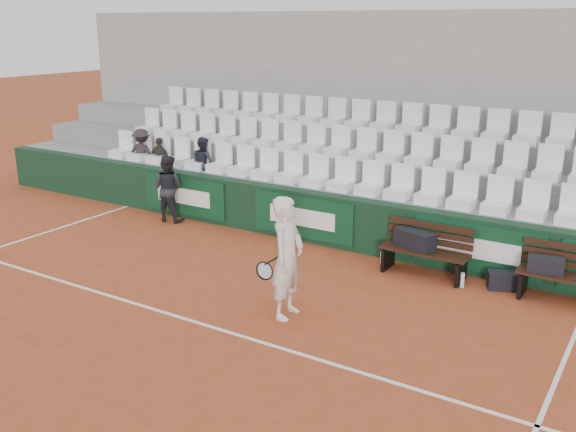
{
  "coord_description": "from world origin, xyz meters",
  "views": [
    {
      "loc": [
        5.86,
        -6.44,
        4.16
      ],
      "look_at": [
        0.36,
        2.4,
        1.0
      ],
      "focal_mm": 40.0,
      "sensor_mm": 36.0,
      "label": 1
    }
  ],
  "objects_px": {
    "bench_right": "(567,290)",
    "sports_bag_right": "(546,265)",
    "ball_kid": "(168,188)",
    "sports_bag_ground": "(503,280)",
    "spectator_a": "(141,135)",
    "spectator_c": "(203,143)",
    "bench_left": "(424,263)",
    "tennis_player": "(287,258)",
    "spectator_b": "(159,141)",
    "water_bottle_near": "(382,258)",
    "water_bottle_far": "(462,280)",
    "sports_bag_left": "(415,239)"
  },
  "relations": [
    {
      "from": "tennis_player",
      "to": "spectator_c",
      "type": "bearing_deg",
      "value": 141.08
    },
    {
      "from": "tennis_player",
      "to": "ball_kid",
      "type": "relative_size",
      "value": 1.25
    },
    {
      "from": "water_bottle_near",
      "to": "spectator_a",
      "type": "height_order",
      "value": "spectator_a"
    },
    {
      "from": "sports_bag_ground",
      "to": "tennis_player",
      "type": "relative_size",
      "value": 0.26
    },
    {
      "from": "sports_bag_right",
      "to": "spectator_a",
      "type": "xyz_separation_m",
      "value": [
        -9.4,
        1.0,
        1.02
      ]
    },
    {
      "from": "sports_bag_ground",
      "to": "spectator_b",
      "type": "distance_m",
      "value": 8.37
    },
    {
      "from": "spectator_a",
      "to": "spectator_c",
      "type": "relative_size",
      "value": 1.02
    },
    {
      "from": "tennis_player",
      "to": "ball_kid",
      "type": "distance_m",
      "value": 5.38
    },
    {
      "from": "sports_bag_right",
      "to": "spectator_b",
      "type": "relative_size",
      "value": 0.51
    },
    {
      "from": "sports_bag_right",
      "to": "ball_kid",
      "type": "xyz_separation_m",
      "value": [
        -7.76,
        0.05,
        0.15
      ]
    },
    {
      "from": "sports_bag_right",
      "to": "spectator_a",
      "type": "height_order",
      "value": "spectator_a"
    },
    {
      "from": "sports_bag_left",
      "to": "tennis_player",
      "type": "bearing_deg",
      "value": -110.21
    },
    {
      "from": "water_bottle_near",
      "to": "tennis_player",
      "type": "bearing_deg",
      "value": -97.09
    },
    {
      "from": "sports_bag_ground",
      "to": "water_bottle_far",
      "type": "height_order",
      "value": "sports_bag_ground"
    },
    {
      "from": "sports_bag_right",
      "to": "spectator_b",
      "type": "distance_m",
      "value": 8.94
    },
    {
      "from": "sports_bag_right",
      "to": "sports_bag_ground",
      "type": "distance_m",
      "value": 0.76
    },
    {
      "from": "spectator_b",
      "to": "sports_bag_left",
      "type": "bearing_deg",
      "value": 170.92
    },
    {
      "from": "sports_bag_ground",
      "to": "spectator_a",
      "type": "height_order",
      "value": "spectator_a"
    },
    {
      "from": "sports_bag_ground",
      "to": "water_bottle_near",
      "type": "bearing_deg",
      "value": -179.73
    },
    {
      "from": "spectator_a",
      "to": "spectator_b",
      "type": "relative_size",
      "value": 1.15
    },
    {
      "from": "ball_kid",
      "to": "bench_right",
      "type": "bearing_deg",
      "value": 170.88
    },
    {
      "from": "bench_left",
      "to": "spectator_a",
      "type": "xyz_separation_m",
      "value": [
        -7.47,
        1.05,
        1.37
      ]
    },
    {
      "from": "sports_bag_ground",
      "to": "water_bottle_far",
      "type": "relative_size",
      "value": 1.91
    },
    {
      "from": "sports_bag_right",
      "to": "water_bottle_far",
      "type": "relative_size",
      "value": 2.15
    },
    {
      "from": "water_bottle_near",
      "to": "water_bottle_far",
      "type": "height_order",
      "value": "water_bottle_far"
    },
    {
      "from": "sports_bag_left",
      "to": "sports_bag_ground",
      "type": "height_order",
      "value": "sports_bag_left"
    },
    {
      "from": "sports_bag_left",
      "to": "water_bottle_near",
      "type": "relative_size",
      "value": 3.06
    },
    {
      "from": "water_bottle_near",
      "to": "spectator_c",
      "type": "height_order",
      "value": "spectator_c"
    },
    {
      "from": "sports_bag_left",
      "to": "water_bottle_far",
      "type": "relative_size",
      "value": 2.9
    },
    {
      "from": "bench_left",
      "to": "sports_bag_ground",
      "type": "relative_size",
      "value": 3.18
    },
    {
      "from": "ball_kid",
      "to": "spectator_b",
      "type": "bearing_deg",
      "value": -50.34
    },
    {
      "from": "sports_bag_left",
      "to": "ball_kid",
      "type": "height_order",
      "value": "ball_kid"
    },
    {
      "from": "water_bottle_near",
      "to": "ball_kid",
      "type": "distance_m",
      "value": 5.05
    },
    {
      "from": "sports_bag_right",
      "to": "ball_kid",
      "type": "distance_m",
      "value": 7.76
    },
    {
      "from": "sports_bag_ground",
      "to": "water_bottle_near",
      "type": "height_order",
      "value": "sports_bag_ground"
    },
    {
      "from": "ball_kid",
      "to": "sports_bag_ground",
      "type": "bearing_deg",
      "value": 171.35
    },
    {
      "from": "sports_bag_right",
      "to": "water_bottle_far",
      "type": "height_order",
      "value": "sports_bag_right"
    },
    {
      "from": "bench_left",
      "to": "tennis_player",
      "type": "distance_m",
      "value": 2.87
    },
    {
      "from": "bench_right",
      "to": "tennis_player",
      "type": "relative_size",
      "value": 0.83
    },
    {
      "from": "water_bottle_far",
      "to": "spectator_a",
      "type": "height_order",
      "value": "spectator_a"
    },
    {
      "from": "sports_bag_left",
      "to": "bench_left",
      "type": "bearing_deg",
      "value": -12.42
    },
    {
      "from": "sports_bag_right",
      "to": "bench_right",
      "type": "bearing_deg",
      "value": 2.79
    },
    {
      "from": "water_bottle_far",
      "to": "sports_bag_left",
      "type": "bearing_deg",
      "value": 168.05
    },
    {
      "from": "sports_bag_left",
      "to": "sports_bag_ground",
      "type": "bearing_deg",
      "value": 3.43
    },
    {
      "from": "bench_left",
      "to": "spectator_b",
      "type": "bearing_deg",
      "value": 171.34
    },
    {
      "from": "water_bottle_far",
      "to": "ball_kid",
      "type": "height_order",
      "value": "ball_kid"
    },
    {
      "from": "bench_right",
      "to": "sports_bag_right",
      "type": "bearing_deg",
      "value": -177.21
    },
    {
      "from": "tennis_player",
      "to": "spectator_a",
      "type": "height_order",
      "value": "spectator_a"
    },
    {
      "from": "bench_left",
      "to": "ball_kid",
      "type": "height_order",
      "value": "ball_kid"
    },
    {
      "from": "sports_bag_right",
      "to": "water_bottle_near",
      "type": "relative_size",
      "value": 2.26
    }
  ]
}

